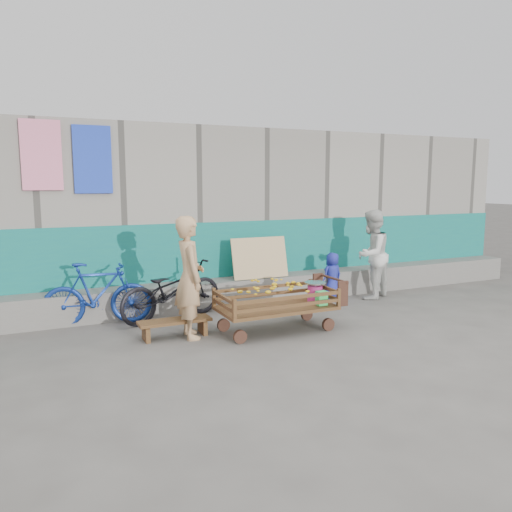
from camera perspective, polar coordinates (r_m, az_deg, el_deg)
name	(u,v)px	position (r m, az deg, el deg)	size (l,w,h in m)	color
ground	(312,344)	(6.57, 6.42, -9.93)	(80.00, 80.00, 0.00)	#53504B
building_wall	(207,213)	(9.94, -5.66, 4.91)	(12.00, 3.50, 3.00)	gray
banana_cart	(274,296)	(6.92, 2.10, -4.55)	(1.76, 0.81, 0.75)	#543121
bench	(175,324)	(6.83, -9.27, -7.70)	(0.97, 0.29, 0.24)	#543121
vendor_man	(190,277)	(6.67, -7.60, -2.42)	(0.60, 0.39, 1.63)	tan
woman	(371,254)	(9.12, 13.04, 0.18)	(0.77, 0.60, 1.59)	silver
child	(332,276)	(9.00, 8.71, -2.24)	(0.41, 0.26, 0.83)	#21299A
bicycle_dark	(172,290)	(7.64, -9.60, -3.88)	(0.60, 1.72, 0.90)	black
bicycle_blue	(98,294)	(7.59, -17.65, -4.15)	(0.44, 1.54, 0.93)	navy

